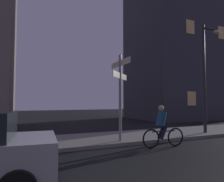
{
  "coord_description": "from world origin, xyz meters",
  "views": [
    {
      "loc": [
        -3.0,
        -2.26,
        1.76
      ],
      "look_at": [
        0.35,
        5.48,
        2.18
      ],
      "focal_mm": 32.87,
      "sensor_mm": 36.0,
      "label": 1
    }
  ],
  "objects": [
    {
      "name": "signpost",
      "position": [
        0.67,
        5.37,
        2.3
      ],
      "size": [
        1.19,
        1.76,
        3.55
      ],
      "color": "gray",
      "rests_on": "sidewalk_kerb"
    },
    {
      "name": "sidewalk_kerb",
      "position": [
        0.0,
        6.46,
        0.07
      ],
      "size": [
        40.0,
        2.98,
        0.14
      ],
      "primitive_type": "cube",
      "color": "gray",
      "rests_on": "ground_plane"
    },
    {
      "name": "building_right_block",
      "position": [
        12.08,
        14.63,
        10.8
      ],
      "size": [
        9.67,
        7.21,
        21.6
      ],
      "color": "#383842",
      "rests_on": "ground_plane"
    },
    {
      "name": "street_lamp",
      "position": [
        5.87,
        5.64,
        3.49
      ],
      "size": [
        1.32,
        0.28,
        5.69
      ],
      "color": "#2D2D30",
      "rests_on": "sidewalk_kerb"
    },
    {
      "name": "cyclist",
      "position": [
        1.93,
        4.24,
        0.75
      ],
      "size": [
        1.82,
        0.35,
        1.61
      ],
      "color": "black",
      "rests_on": "ground_plane"
    }
  ]
}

